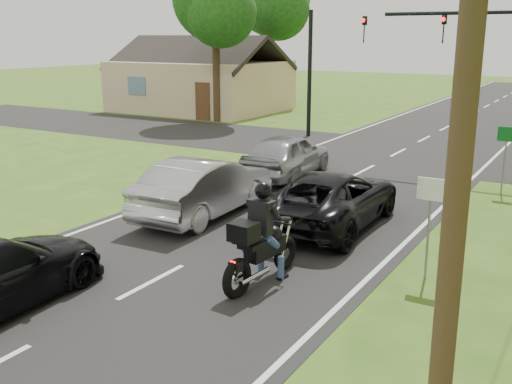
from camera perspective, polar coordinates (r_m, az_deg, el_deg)
ground at (r=12.40m, az=-9.89°, el=-8.46°), size 140.00×140.00×0.00m
road at (r=20.63m, az=8.33°, el=1.01°), size 8.00×100.00×0.01m
cross_road at (r=26.16m, az=13.39°, el=3.66°), size 60.00×7.00×0.01m
motorcycle_rider at (r=11.86m, az=0.39°, el=-5.03°), size 0.71×2.45×2.11m
dark_suv at (r=15.64m, az=7.16°, el=-0.62°), size 2.55×5.24×1.44m
silver_sedan at (r=16.47m, az=-4.93°, el=0.53°), size 1.92×4.95×1.61m
silver_suv at (r=20.93m, az=2.93°, el=3.54°), size 2.13×4.67×1.55m
traffic_signal at (r=22.98m, az=20.57°, el=12.06°), size 6.38×0.44×6.00m
signal_pole_far at (r=29.54m, az=5.13°, el=11.08°), size 0.20×0.20×6.00m
utility_pole_near at (r=6.72m, az=19.97°, el=16.01°), size 1.60×0.28×10.00m
sign_white at (r=12.34m, az=16.26°, el=-1.10°), size 0.55×0.07×2.12m
sign_green at (r=20.01m, az=22.71°, el=4.25°), size 0.55×0.07×2.12m
tree_left_near at (r=34.34m, az=-3.71°, el=17.51°), size 5.12×4.96×9.22m
tree_left_far at (r=43.89m, az=1.74°, el=17.70°), size 5.76×5.58×10.14m
house at (r=40.31m, az=-5.27°, el=10.28°), size 10.20×8.00×4.84m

